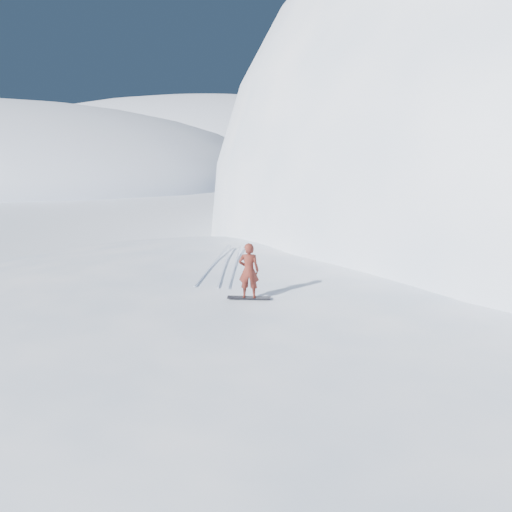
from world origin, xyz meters
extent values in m
plane|color=white|center=(0.00, 0.00, 0.00)|extent=(400.00, 400.00, 0.00)
ellipsoid|color=white|center=(1.00, 3.00, 0.00)|extent=(36.00, 28.00, 4.80)
ellipsoid|color=white|center=(10.00, 20.00, 0.00)|extent=(28.00, 24.00, 18.00)
ellipsoid|color=white|center=(-40.00, 110.00, 0.00)|extent=(140.00, 90.00, 36.00)
ellipsoid|color=white|center=(-4.00, -2.00, 0.00)|extent=(6.00, 5.40, 0.80)
ellipsoid|color=white|center=(5.00, -3.00, 0.00)|extent=(5.00, 4.50, 0.70)
ellipsoid|color=white|center=(-2.00, 6.00, 0.00)|extent=(7.00, 6.30, 1.00)
ellipsoid|color=white|center=(7.00, 4.00, 0.00)|extent=(4.00, 3.60, 0.60)
cube|color=black|center=(0.41, 0.44, 2.41)|extent=(1.38, 0.46, 0.02)
imported|color=maroon|center=(0.41, 0.44, 3.29)|extent=(0.69, 0.51, 1.74)
cube|color=silver|center=(-1.93, 4.12, 2.42)|extent=(0.61, 5.98, 0.04)
cube|color=silver|center=(-1.46, 4.12, 2.42)|extent=(1.29, 5.89, 0.04)
cube|color=silver|center=(-1.05, 4.12, 2.42)|extent=(1.19, 5.90, 0.04)
camera|label=1|loc=(3.63, -12.63, 7.29)|focal=32.00mm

